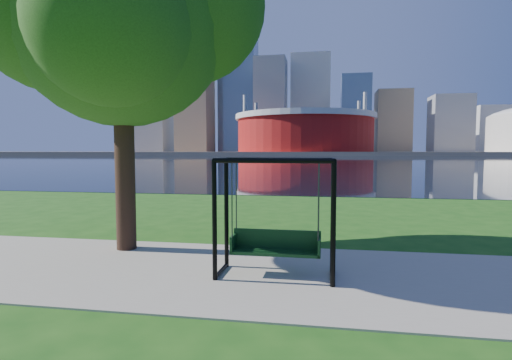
# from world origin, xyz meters

# --- Properties ---
(ground) EXTENTS (900.00, 900.00, 0.00)m
(ground) POSITION_xyz_m (0.00, 0.00, 0.00)
(ground) COLOR #1E5114
(ground) RESTS_ON ground
(path) EXTENTS (120.00, 4.00, 0.03)m
(path) POSITION_xyz_m (0.00, -0.50, 0.01)
(path) COLOR #9E937F
(path) RESTS_ON ground
(river) EXTENTS (900.00, 180.00, 0.02)m
(river) POSITION_xyz_m (0.00, 102.00, 0.01)
(river) COLOR black
(river) RESTS_ON ground
(far_bank) EXTENTS (900.00, 228.00, 2.00)m
(far_bank) POSITION_xyz_m (0.00, 306.00, 1.00)
(far_bank) COLOR #937F60
(far_bank) RESTS_ON ground
(stadium) EXTENTS (83.00, 83.00, 32.00)m
(stadium) POSITION_xyz_m (-10.00, 235.00, 14.23)
(stadium) COLOR maroon
(stadium) RESTS_ON far_bank
(skyline) EXTENTS (392.00, 66.00, 96.50)m
(skyline) POSITION_xyz_m (-4.27, 319.39, 35.89)
(skyline) COLOR gray
(skyline) RESTS_ON far_bank
(swing) EXTENTS (2.03, 0.89, 2.07)m
(swing) POSITION_xyz_m (0.54, -0.58, 1.00)
(swing) COLOR black
(swing) RESTS_ON ground
(park_tree) EXTENTS (6.02, 5.44, 7.48)m
(park_tree) POSITION_xyz_m (-3.00, 0.83, 5.19)
(park_tree) COLOR black
(park_tree) RESTS_ON ground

